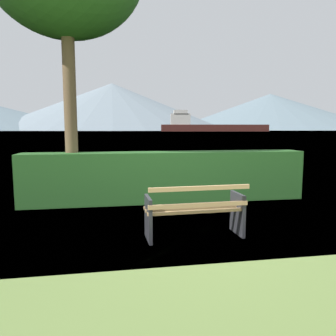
# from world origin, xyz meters

# --- Properties ---
(ground_plane) EXTENTS (1400.00, 1400.00, 0.00)m
(ground_plane) POSITION_xyz_m (0.00, 0.00, 0.00)
(ground_plane) COLOR olive
(water_surface) EXTENTS (620.00, 620.00, 0.00)m
(water_surface) POSITION_xyz_m (0.00, 308.93, 0.00)
(water_surface) COLOR #7A99A8
(water_surface) RESTS_ON ground_plane
(park_bench) EXTENTS (1.56, 0.62, 0.87)m
(park_bench) POSITION_xyz_m (0.00, -0.06, 0.42)
(park_bench) COLOR tan
(park_bench) RESTS_ON ground_plane
(hedge_row) EXTENTS (6.61, 0.73, 1.17)m
(hedge_row) POSITION_xyz_m (0.00, 2.61, 0.58)
(hedge_row) COLOR #285B23
(hedge_row) RESTS_ON ground_plane
(cargo_ship_large) EXTENTS (87.29, 22.97, 17.00)m
(cargo_ship_large) POSITION_xyz_m (74.29, 249.16, 4.75)
(cargo_ship_large) COLOR #471E19
(cargo_ship_large) RESTS_ON water_surface
(distant_hills) EXTENTS (896.80, 445.05, 76.35)m
(distant_hills) POSITION_xyz_m (76.43, 559.57, 33.85)
(distant_hills) COLOR slate
(distant_hills) RESTS_ON ground_plane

